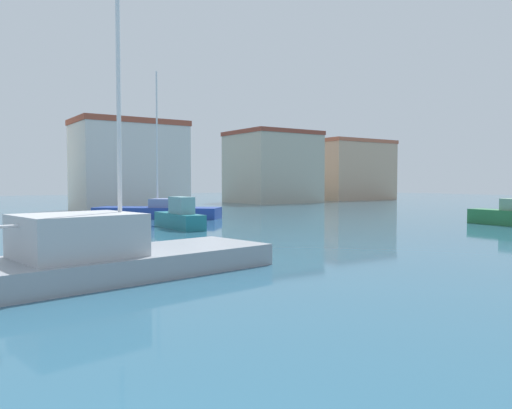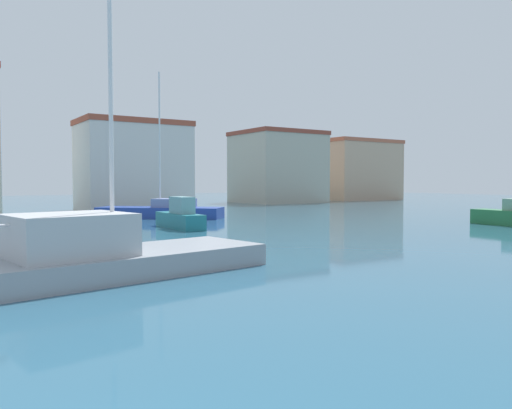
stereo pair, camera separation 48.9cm
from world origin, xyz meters
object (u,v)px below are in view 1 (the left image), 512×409
motorboat_green_far_left (511,216)px  sailboat_grey_mid_harbor (108,254)px  sailboat_blue_distant_north (160,211)px  motorboat_teal_far_right (180,217)px

motorboat_green_far_left → sailboat_grey_mid_harbor: 25.22m
sailboat_blue_distant_north → motorboat_green_far_left: (14.78, -17.54, 0.04)m
motorboat_teal_far_right → motorboat_green_far_left: bearing=-28.8°
motorboat_green_far_left → sailboat_grey_mid_harbor: (-25.08, -2.68, 0.09)m
sailboat_blue_distant_north → motorboat_teal_far_right: sailboat_blue_distant_north is taller
sailboat_blue_distant_north → motorboat_green_far_left: sailboat_blue_distant_north is taller
motorboat_teal_far_right → sailboat_blue_distant_north: bearing=73.9°
motorboat_green_far_left → motorboat_teal_far_right: (-17.12, 9.41, 0.06)m
sailboat_blue_distant_north → sailboat_grey_mid_harbor: bearing=-117.0°
sailboat_blue_distant_north → motorboat_teal_far_right: size_ratio=2.23×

